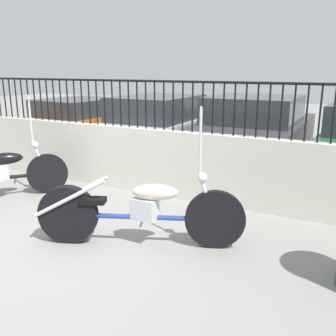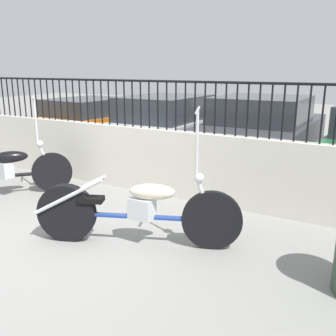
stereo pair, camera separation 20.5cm
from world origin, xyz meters
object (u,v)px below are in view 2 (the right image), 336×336
(motorcycle_blue, at_px, (127,210))
(car_dark_grey, at_px, (262,131))
(car_silver, at_px, (168,125))
(car_orange, at_px, (92,121))

(motorcycle_blue, distance_m, car_dark_grey, 4.43)
(car_silver, bearing_deg, car_dark_grey, -88.60)
(car_orange, height_order, car_dark_grey, car_dark_grey)
(motorcycle_blue, distance_m, car_orange, 6.03)
(motorcycle_blue, relative_size, car_orange, 0.55)
(car_silver, relative_size, car_dark_grey, 1.11)
(motorcycle_blue, xyz_separation_m, car_orange, (-4.22, 4.30, 0.21))
(car_dark_grey, bearing_deg, car_orange, 91.43)
(car_dark_grey, bearing_deg, car_silver, 91.08)
(car_orange, relative_size, car_dark_grey, 1.04)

